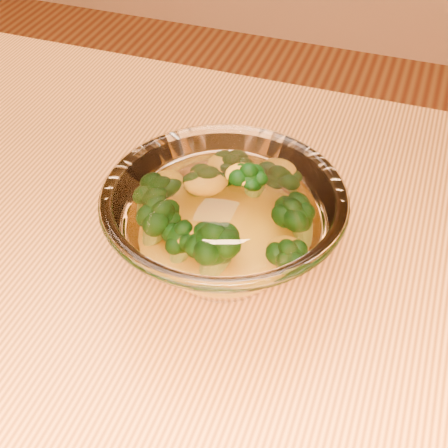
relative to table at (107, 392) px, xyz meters
name	(u,v)px	position (x,y,z in m)	size (l,w,h in m)	color
table	(107,392)	(0.00, 0.00, 0.00)	(1.20, 0.80, 0.75)	#E19143
glass_bowl	(224,228)	(0.08, 0.09, 0.14)	(0.19, 0.19, 0.08)	white
cheese_sauce	(224,244)	(0.08, 0.09, 0.13)	(0.10, 0.10, 0.03)	orange
broccoli_heap	(225,212)	(0.07, 0.10, 0.15)	(0.14, 0.13, 0.06)	black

